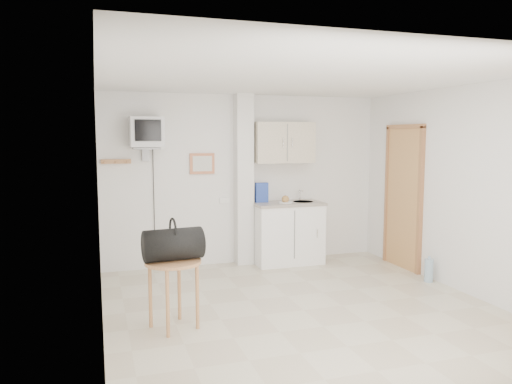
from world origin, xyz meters
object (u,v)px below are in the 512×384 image
object	(u,v)px
crt_television	(147,133)
duffel_bag	(173,244)
water_bottle	(429,270)
round_table	(173,271)

from	to	relation	value
crt_television	duffel_bag	distance (m)	2.35
crt_television	water_bottle	xyz separation A→B (m)	(3.43, -1.53, -1.78)
duffel_bag	round_table	bearing A→B (deg)	-119.09
duffel_bag	crt_television	bearing A→B (deg)	84.24
crt_television	round_table	world-z (taller)	crt_television
duffel_bag	water_bottle	size ratio (longest dim) A/B	1.77
round_table	duffel_bag	world-z (taller)	duffel_bag
round_table	water_bottle	world-z (taller)	round_table
crt_television	round_table	size ratio (longest dim) A/B	3.15
round_table	duffel_bag	xyz separation A→B (m)	(0.01, 0.01, 0.27)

